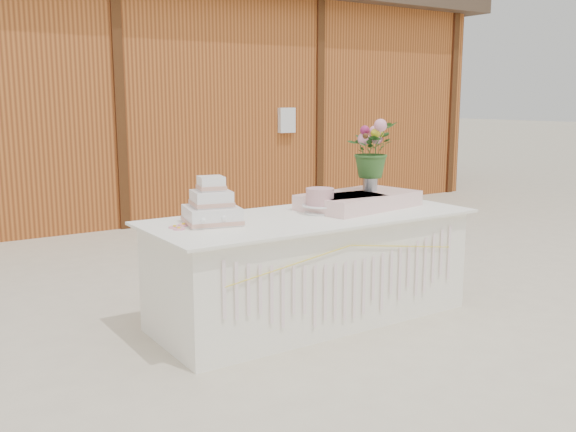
{
  "coord_description": "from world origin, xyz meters",
  "views": [
    {
      "loc": [
        -2.64,
        -3.69,
        1.59
      ],
      "look_at": [
        0.0,
        0.3,
        0.72
      ],
      "focal_mm": 40.0,
      "sensor_mm": 36.0,
      "label": 1
    }
  ],
  "objects": [
    {
      "name": "bouquet",
      "position": [
        0.64,
        0.11,
        1.25
      ],
      "size": [
        0.49,
        0.46,
        0.43
      ],
      "primitive_type": "imported",
      "rotation": [
        0.0,
        0.0,
        0.42
      ],
      "color": "#305C24",
      "rests_on": "flower_vase"
    },
    {
      "name": "pink_cake_stand",
      "position": [
        0.1,
        0.02,
        0.87
      ],
      "size": [
        0.26,
        0.26,
        0.19
      ],
      "color": "white",
      "rests_on": "cake_table"
    },
    {
      "name": "loose_flowers",
      "position": [
        -0.99,
        0.06,
        0.78
      ],
      "size": [
        0.16,
        0.38,
        0.02
      ],
      "primitive_type": null,
      "rotation": [
        0.0,
        0.0,
        -0.01
      ],
      "color": "pink",
      "rests_on": "cake_table"
    },
    {
      "name": "flower_vase",
      "position": [
        0.64,
        0.11,
        0.96
      ],
      "size": [
        0.11,
        0.11,
        0.15
      ],
      "primitive_type": "cylinder",
      "color": "#A4A4A8",
      "rests_on": "satin_runner"
    },
    {
      "name": "ground",
      "position": [
        0.0,
        0.0,
        0.0
      ],
      "size": [
        80.0,
        80.0,
        0.0
      ],
      "primitive_type": "plane",
      "color": "beige",
      "rests_on": "ground"
    },
    {
      "name": "barn",
      "position": [
        -0.01,
        5.99,
        1.68
      ],
      "size": [
        12.6,
        4.6,
        3.3
      ],
      "color": "#AB5B24",
      "rests_on": "ground"
    },
    {
      "name": "cake_table",
      "position": [
        0.0,
        -0.0,
        0.39
      ],
      "size": [
        2.4,
        1.0,
        0.77
      ],
      "color": "white",
      "rests_on": "ground"
    },
    {
      "name": "wedding_cake",
      "position": [
        -0.74,
        0.11,
        0.88
      ],
      "size": [
        0.42,
        0.42,
        0.32
      ],
      "rotation": [
        0.0,
        0.0,
        -0.22
      ],
      "color": "white",
      "rests_on": "cake_table"
    },
    {
      "name": "satin_runner",
      "position": [
        0.5,
        0.07,
        0.83
      ],
      "size": [
        0.99,
        0.67,
        0.12
      ],
      "primitive_type": "cube",
      "rotation": [
        0.0,
        0.0,
        0.16
      ],
      "color": "beige",
      "rests_on": "cake_table"
    }
  ]
}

